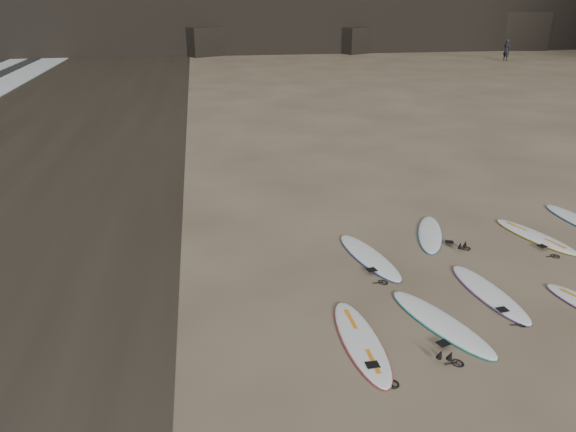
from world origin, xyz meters
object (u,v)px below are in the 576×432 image
surfboard_2 (489,293)px  surfboard_5 (369,256)px  surfboard_0 (361,341)px  surfboard_7 (535,236)px  surfboard_6 (430,234)px  surfboard_1 (441,322)px  person_a (507,50)px

surfboard_2 → surfboard_5: surfboard_5 is taller
surfboard_0 → surfboard_2: size_ratio=1.05×
surfboard_0 → surfboard_5: bearing=69.6°
surfboard_2 → surfboard_7: (2.45, 2.41, -0.00)m
surfboard_7 → surfboard_5: bearing=168.1°
surfboard_2 → surfboard_6: surfboard_2 is taller
surfboard_0 → surfboard_2: 3.20m
surfboard_2 → surfboard_6: (-0.04, 2.95, -0.00)m
surfboard_6 → surfboard_7: size_ratio=0.97×
surfboard_1 → person_a: size_ratio=1.49×
surfboard_6 → surfboard_0: bearing=-104.3°
surfboard_0 → surfboard_1: size_ratio=1.01×
surfboard_0 → surfboard_5: same height
surfboard_0 → person_a: size_ratio=1.50×
surfboard_2 → surfboard_6: bearing=83.3°
surfboard_5 → surfboard_1: bearing=-92.3°
surfboard_1 → surfboard_0: bearing=171.3°
surfboard_2 → person_a: bearing=53.4°
surfboard_7 → person_a: person_a is taller
surfboard_7 → surfboard_0: bearing=-164.4°
surfboard_1 → surfboard_2: 1.63m
person_a → surfboard_6: bearing=127.2°
surfboard_2 → surfboard_1: bearing=-155.5°
surfboard_6 → surfboard_7: surfboard_7 is taller
surfboard_5 → surfboard_7: (4.34, 0.48, -0.00)m
surfboard_1 → person_a: bearing=39.4°
surfboard_7 → person_a: size_ratio=1.38×
surfboard_7 → person_a: (17.75, 33.88, 0.82)m
surfboard_1 → surfboard_6: 4.04m
surfboard_5 → surfboard_6: bearing=15.8°
surfboard_0 → surfboard_2: surfboard_0 is taller
surfboard_7 → person_a: 38.26m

